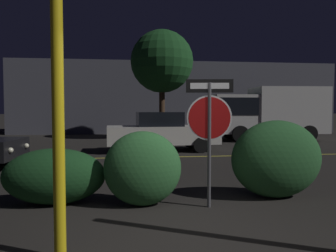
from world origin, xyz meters
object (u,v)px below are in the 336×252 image
(yellow_pole_left, at_px, (58,108))
(passing_car_2, at_px, (162,132))
(stop_sign, at_px, (209,118))
(delivery_truck, at_px, (266,111))
(hedge_bush_3, at_px, (276,159))
(hedge_bush_2, at_px, (143,168))
(tree_0, at_px, (162,62))
(hedge_bush_1, at_px, (54,176))

(yellow_pole_left, bearing_deg, passing_car_2, 77.41)
(stop_sign, bearing_deg, delivery_truck, 71.70)
(yellow_pole_left, bearing_deg, hedge_bush_3, 31.38)
(hedge_bush_3, distance_m, delivery_truck, 12.06)
(hedge_bush_3, xyz_separation_m, passing_car_2, (-1.41, 7.12, 0.04))
(stop_sign, height_order, passing_car_2, stop_sign)
(hedge_bush_2, distance_m, passing_car_2, 7.42)
(stop_sign, height_order, hedge_bush_3, stop_sign)
(passing_car_2, xyz_separation_m, tree_0, (0.55, 5.37, 3.54))
(hedge_bush_2, xyz_separation_m, delivery_truck, (7.11, 11.33, 0.91))
(hedge_bush_3, bearing_deg, delivery_truck, 67.41)
(stop_sign, distance_m, hedge_bush_1, 2.85)
(hedge_bush_1, distance_m, tree_0, 13.38)
(tree_0, bearing_deg, yellow_pole_left, -100.15)
(hedge_bush_2, distance_m, hedge_bush_3, 2.50)
(delivery_truck, bearing_deg, hedge_bush_3, 160.32)
(hedge_bush_1, relative_size, hedge_bush_2, 1.33)
(passing_car_2, bearing_deg, hedge_bush_3, 7.90)
(tree_0, bearing_deg, hedge_bush_1, -104.21)
(passing_car_2, distance_m, tree_0, 6.45)
(hedge_bush_1, height_order, delivery_truck, delivery_truck)
(hedge_bush_3, height_order, delivery_truck, delivery_truck)
(hedge_bush_1, relative_size, passing_car_2, 0.39)
(hedge_bush_1, xyz_separation_m, hedge_bush_3, (4.00, -0.06, 0.24))
(delivery_truck, height_order, tree_0, tree_0)
(hedge_bush_1, height_order, tree_0, tree_0)
(yellow_pole_left, height_order, hedge_bush_1, yellow_pole_left)
(delivery_truck, bearing_deg, yellow_pole_left, 151.45)
(yellow_pole_left, height_order, tree_0, tree_0)
(yellow_pole_left, bearing_deg, hedge_bush_2, 62.58)
(passing_car_2, distance_m, delivery_truck, 7.28)
(stop_sign, height_order, hedge_bush_2, stop_sign)
(passing_car_2, relative_size, tree_0, 0.74)
(hedge_bush_1, distance_m, delivery_truck, 14.06)
(stop_sign, relative_size, hedge_bush_2, 1.62)
(stop_sign, bearing_deg, hedge_bush_3, 26.87)
(hedge_bush_2, height_order, tree_0, tree_0)
(hedge_bush_1, distance_m, hedge_bush_3, 4.01)
(hedge_bush_2, distance_m, tree_0, 13.32)
(passing_car_2, bearing_deg, hedge_bush_1, -23.49)
(stop_sign, relative_size, tree_0, 0.35)
(hedge_bush_1, bearing_deg, hedge_bush_3, -0.80)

